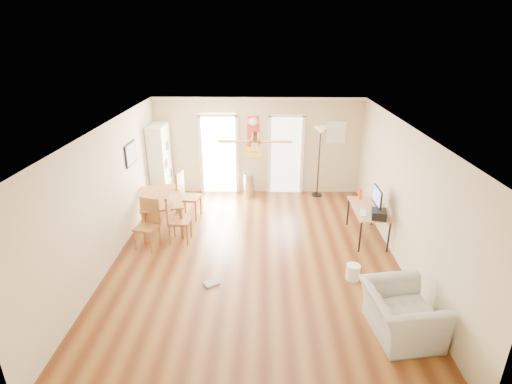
{
  "coord_description": "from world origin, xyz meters",
  "views": [
    {
      "loc": [
        0.14,
        -6.79,
        4.14
      ],
      "look_at": [
        0.0,
        0.6,
        1.15
      ],
      "focal_mm": 27.8,
      "sensor_mm": 36.0,
      "label": 1
    }
  ],
  "objects_px": {
    "dining_chair_near": "(146,225)",
    "printer": "(379,214)",
    "dining_chair_right_b": "(180,219)",
    "torchiere_lamp": "(319,162)",
    "computer_desk": "(367,223)",
    "trash_can": "(249,185)",
    "dining_chair_right_a": "(189,195)",
    "armchair": "(401,313)",
    "wastebasket_a": "(353,272)",
    "dining_table": "(162,212)",
    "bookshelf": "(160,163)"
  },
  "relations": [
    {
      "from": "dining_chair_right_a",
      "to": "dining_chair_near",
      "type": "xyz_separation_m",
      "value": [
        -0.62,
        -1.47,
        -0.05
      ]
    },
    {
      "from": "dining_chair_right_a",
      "to": "computer_desk",
      "type": "bearing_deg",
      "value": -95.31
    },
    {
      "from": "computer_desk",
      "to": "printer",
      "type": "distance_m",
      "value": 0.65
    },
    {
      "from": "dining_chair_right_a",
      "to": "printer",
      "type": "height_order",
      "value": "dining_chair_right_a"
    },
    {
      "from": "dining_chair_right_b",
      "to": "torchiere_lamp",
      "type": "distance_m",
      "value": 4.15
    },
    {
      "from": "torchiere_lamp",
      "to": "armchair",
      "type": "bearing_deg",
      "value": -84.23
    },
    {
      "from": "dining_chair_right_a",
      "to": "torchiere_lamp",
      "type": "xyz_separation_m",
      "value": [
        3.21,
        1.4,
        0.39
      ]
    },
    {
      "from": "computer_desk",
      "to": "dining_chair_near",
      "type": "bearing_deg",
      "value": -173.79
    },
    {
      "from": "dining_chair_right_b",
      "to": "dining_chair_near",
      "type": "distance_m",
      "value": 0.68
    },
    {
      "from": "trash_can",
      "to": "wastebasket_a",
      "type": "height_order",
      "value": "trash_can"
    },
    {
      "from": "dining_table",
      "to": "trash_can",
      "type": "height_order",
      "value": "dining_table"
    },
    {
      "from": "dining_chair_near",
      "to": "torchiere_lamp",
      "type": "distance_m",
      "value": 4.81
    },
    {
      "from": "armchair",
      "to": "computer_desk",
      "type": "bearing_deg",
      "value": -12.07
    },
    {
      "from": "bookshelf",
      "to": "computer_desk",
      "type": "distance_m",
      "value": 5.38
    },
    {
      "from": "dining_chair_right_b",
      "to": "dining_table",
      "type": "bearing_deg",
      "value": 42.71
    },
    {
      "from": "printer",
      "to": "wastebasket_a",
      "type": "distance_m",
      "value": 1.44
    },
    {
      "from": "dining_table",
      "to": "printer",
      "type": "relative_size",
      "value": 4.52
    },
    {
      "from": "torchiere_lamp",
      "to": "computer_desk",
      "type": "bearing_deg",
      "value": -72.15
    },
    {
      "from": "dining_chair_right_a",
      "to": "trash_can",
      "type": "distance_m",
      "value": 1.93
    },
    {
      "from": "torchiere_lamp",
      "to": "wastebasket_a",
      "type": "height_order",
      "value": "torchiere_lamp"
    },
    {
      "from": "dining_chair_right_a",
      "to": "computer_desk",
      "type": "relative_size",
      "value": 0.86
    },
    {
      "from": "dining_table",
      "to": "dining_chair_right_b",
      "type": "bearing_deg",
      "value": -49.95
    },
    {
      "from": "dining_chair_right_a",
      "to": "computer_desk",
      "type": "distance_m",
      "value": 4.1
    },
    {
      "from": "dining_chair_right_a",
      "to": "armchair",
      "type": "bearing_deg",
      "value": -127.95
    },
    {
      "from": "trash_can",
      "to": "printer",
      "type": "distance_m",
      "value": 3.89
    },
    {
      "from": "dining_chair_right_a",
      "to": "armchair",
      "type": "distance_m",
      "value": 5.43
    },
    {
      "from": "dining_chair_right_b",
      "to": "computer_desk",
      "type": "relative_size",
      "value": 0.8
    },
    {
      "from": "bookshelf",
      "to": "trash_can",
      "type": "xyz_separation_m",
      "value": [
        2.3,
        0.18,
        -0.68
      ]
    },
    {
      "from": "dining_table",
      "to": "armchair",
      "type": "height_order",
      "value": "dining_table"
    },
    {
      "from": "dining_chair_right_a",
      "to": "armchair",
      "type": "relative_size",
      "value": 1.02
    },
    {
      "from": "bookshelf",
      "to": "dining_chair_near",
      "type": "bearing_deg",
      "value": -101.34
    },
    {
      "from": "computer_desk",
      "to": "armchair",
      "type": "distance_m",
      "value": 2.97
    },
    {
      "from": "dining_table",
      "to": "armchair",
      "type": "bearing_deg",
      "value": -38.26
    },
    {
      "from": "dining_chair_right_b",
      "to": "torchiere_lamp",
      "type": "bearing_deg",
      "value": -48.46
    },
    {
      "from": "printer",
      "to": "wastebasket_a",
      "type": "height_order",
      "value": "printer"
    },
    {
      "from": "dining_chair_right_b",
      "to": "armchair",
      "type": "relative_size",
      "value": 0.95
    },
    {
      "from": "computer_desk",
      "to": "armchair",
      "type": "bearing_deg",
      "value": -94.36
    },
    {
      "from": "trash_can",
      "to": "torchiere_lamp",
      "type": "bearing_deg",
      "value": 2.2
    },
    {
      "from": "wastebasket_a",
      "to": "armchair",
      "type": "height_order",
      "value": "armchair"
    },
    {
      "from": "armchair",
      "to": "printer",
      "type": "bearing_deg",
      "value": -14.63
    },
    {
      "from": "dining_chair_near",
      "to": "printer",
      "type": "distance_m",
      "value": 4.68
    },
    {
      "from": "bookshelf",
      "to": "dining_table",
      "type": "height_order",
      "value": "bookshelf"
    },
    {
      "from": "dining_chair_right_b",
      "to": "torchiere_lamp",
      "type": "height_order",
      "value": "torchiere_lamp"
    },
    {
      "from": "dining_chair_near",
      "to": "trash_can",
      "type": "relative_size",
      "value": 1.64
    },
    {
      "from": "printer",
      "to": "armchair",
      "type": "xyz_separation_m",
      "value": [
        -0.3,
        -2.47,
        -0.42
      ]
    },
    {
      "from": "dining_chair_near",
      "to": "armchair",
      "type": "relative_size",
      "value": 0.93
    },
    {
      "from": "computer_desk",
      "to": "dining_chair_right_b",
      "type": "bearing_deg",
      "value": -176.83
    },
    {
      "from": "torchiere_lamp",
      "to": "printer",
      "type": "distance_m",
      "value": 2.98
    },
    {
      "from": "dining_chair_near",
      "to": "bookshelf",
      "type": "bearing_deg",
      "value": 112.69
    },
    {
      "from": "torchiere_lamp",
      "to": "wastebasket_a",
      "type": "distance_m",
      "value": 4.03
    }
  ]
}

